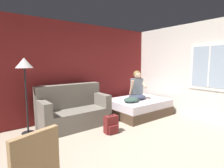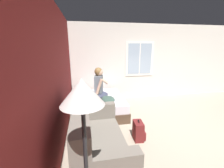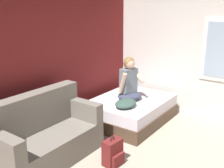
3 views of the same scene
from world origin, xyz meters
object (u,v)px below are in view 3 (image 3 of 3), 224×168
at_px(bed, 131,110).
at_px(backpack, 113,153).
at_px(cell_phone, 148,97).
at_px(couch, 45,136).
at_px(throw_pillow, 126,103).
at_px(person_seated, 129,83).

bearing_deg(bed, backpack, -157.09).
relative_size(backpack, cell_phone, 3.18).
bearing_deg(couch, cell_phone, -13.09).
xyz_separation_m(bed, throw_pillow, (-0.45, -0.16, 0.31)).
bearing_deg(bed, couch, 171.59).
distance_m(person_seated, throw_pillow, 0.53).
height_order(bed, backpack, bed).
distance_m(person_seated, backpack, 1.74).
relative_size(throw_pillow, cell_phone, 3.33).
bearing_deg(person_seated, cell_phone, -36.93).
height_order(person_seated, backpack, person_seated).
distance_m(couch, cell_phone, 2.37).
xyz_separation_m(couch, backpack, (0.49, -0.94, -0.20)).
bearing_deg(throw_pillow, bed, 19.83).
height_order(backpack, throw_pillow, throw_pillow).
bearing_deg(cell_phone, couch, -44.84).
bearing_deg(backpack, cell_phone, 12.43).
height_order(person_seated, throw_pillow, person_seated).
bearing_deg(backpack, throw_pillow, 24.16).
bearing_deg(bed, throw_pillow, -160.17).
relative_size(bed, backpack, 3.79).
bearing_deg(throw_pillow, person_seated, 24.39).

